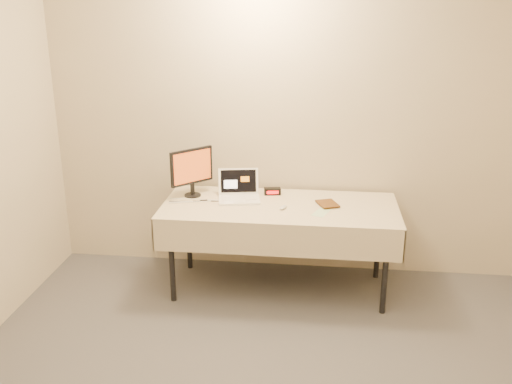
# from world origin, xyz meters

# --- Properties ---
(back_wall) EXTENTS (4.00, 0.10, 2.70)m
(back_wall) POSITION_xyz_m (0.00, 2.50, 1.35)
(back_wall) COLOR beige
(back_wall) RESTS_ON ground
(table) EXTENTS (1.86, 0.81, 0.74)m
(table) POSITION_xyz_m (0.00, 2.05, 0.68)
(table) COLOR black
(table) RESTS_ON ground
(laptop) EXTENTS (0.38, 0.36, 0.22)m
(laptop) POSITION_xyz_m (-0.35, 2.17, 0.79)
(laptop) COLOR white
(laptop) RESTS_ON table
(monitor) EXTENTS (0.29, 0.29, 0.40)m
(monitor) POSITION_xyz_m (-0.74, 2.18, 0.97)
(monitor) COLOR black
(monitor) RESTS_ON table
(book) EXTENTS (0.14, 0.07, 0.19)m
(book) POSITION_xyz_m (0.31, 2.06, 0.83)
(book) COLOR brown
(book) RESTS_ON table
(alarm_clock) EXTENTS (0.14, 0.08, 0.06)m
(alarm_clock) POSITION_xyz_m (-0.08, 2.29, 0.77)
(alarm_clock) COLOR black
(alarm_clock) RESTS_ON table
(clicker) EXTENTS (0.08, 0.10, 0.02)m
(clicker) POSITION_xyz_m (0.03, 1.97, 0.75)
(clicker) COLOR silver
(clicker) RESTS_ON table
(paper_form) EXTENTS (0.18, 0.26, 0.00)m
(paper_form) POSITION_xyz_m (0.34, 1.94, 0.74)
(paper_form) COLOR #C1E9B9
(paper_form) RESTS_ON table
(usb_dongle) EXTENTS (0.06, 0.04, 0.01)m
(usb_dongle) POSITION_xyz_m (-0.62, 2.07, 0.74)
(usb_dongle) COLOR black
(usb_dongle) RESTS_ON table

